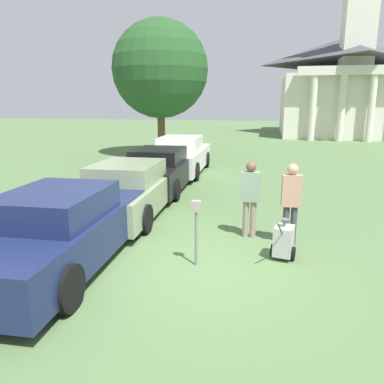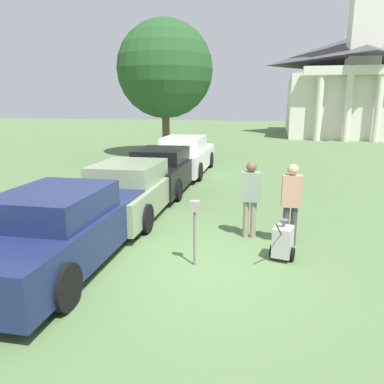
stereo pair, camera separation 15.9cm
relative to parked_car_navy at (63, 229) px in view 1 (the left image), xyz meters
name	(u,v)px [view 1 (the left image)]	position (x,y,z in m)	size (l,w,h in m)	color
ground_plane	(195,268)	(2.55, 0.32, -0.72)	(120.00, 120.00, 0.00)	#517042
parked_car_navy	(63,229)	(0.00, 0.00, 0.00)	(2.16, 5.28, 1.52)	#19234C
parked_car_sage	(130,189)	(0.00, 3.57, -0.03)	(2.19, 5.28, 1.47)	gray
parked_car_black	(160,170)	(0.00, 6.65, -0.01)	(2.12, 5.10, 1.51)	black
parked_car_white	(181,156)	(0.00, 9.96, 0.04)	(2.19, 5.32, 1.64)	silver
parking_meter	(196,221)	(2.53, 0.47, 0.19)	(0.18, 0.09, 1.30)	slate
person_worker	(250,194)	(3.45, 2.27, 0.31)	(0.42, 0.24, 1.80)	gray
person_supervisor	(291,199)	(4.35, 1.97, 0.33)	(0.44, 0.25, 1.82)	#3F3F47
equipment_cart	(284,241)	(4.20, 1.12, -0.33)	(0.52, 1.00, 1.00)	#B2B2AD
church	(343,81)	(10.51, 33.76, 4.42)	(11.38, 15.52, 22.91)	silver
shade_tree	(160,69)	(-2.46, 15.31, 4.20)	(5.49, 5.49, 7.68)	brown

